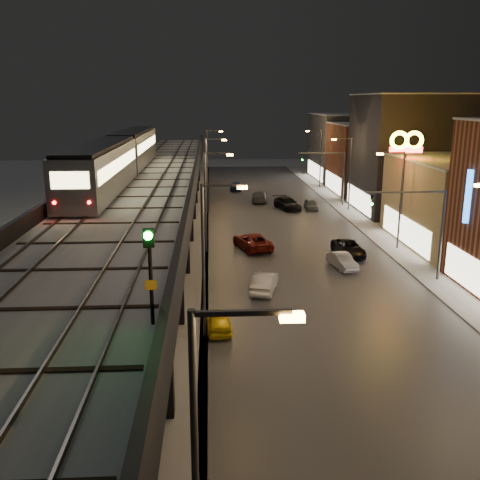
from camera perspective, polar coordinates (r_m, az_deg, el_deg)
name	(u,v)px	position (r m, az deg, el deg)	size (l,w,h in m)	color
road_surface	(289,239)	(53.12, 5.27, 0.06)	(17.00, 120.00, 0.06)	#46474D
sidewalk_right	(388,238)	(55.46, 15.55, 0.24)	(4.00, 120.00, 0.14)	#9FA1A8
under_viaduct_pavement	(152,241)	(52.86, -9.36, -0.15)	(11.00, 120.00, 0.06)	#9FA1A8
elevated_viaduct	(146,190)	(48.64, -10.01, 5.27)	(9.00, 100.00, 6.30)	black
viaduct_trackbed	(146,181)	(48.65, -10.05, 6.19)	(8.40, 100.00, 0.32)	#B2B7C1
viaduct_parapet_streetside	(194,176)	(48.29, -4.89, 6.85)	(0.30, 100.00, 1.10)	black
viaduct_parapet_far	(96,176)	(49.32, -15.11, 6.57)	(0.30, 100.00, 1.10)	black
building_c	(470,203)	(54.42, 23.33, 3.63)	(12.20, 15.20, 8.16)	#927F57
building_d	(410,154)	(68.57, 17.71, 8.72)	(12.20, 13.20, 14.16)	black
building_e	(375,159)	(81.94, 14.16, 8.43)	(12.20, 12.20, 10.16)	brown
building_f	(350,147)	(95.29, 11.69, 9.69)	(12.20, 16.20, 11.16)	#3A3A3C
streetlight_left_0	(207,459)	(13.55, -3.58, -22.32)	(2.57, 0.28, 9.00)	#38383A
streetlight_left_1	(208,251)	(29.96, -3.44, -1.13)	(2.57, 0.28, 9.00)	#38383A
streetlight_left_2	(208,195)	(47.53, -3.40, 4.78)	(2.57, 0.28, 9.00)	#38383A
streetlight_right_2	(398,193)	(50.47, 16.54, 4.78)	(2.56, 0.28, 9.00)	#38383A
streetlight_left_3	(208,170)	(65.34, -3.38, 7.49)	(2.57, 0.28, 9.00)	#38383A
streetlight_right_3	(348,169)	(67.51, 11.47, 7.46)	(2.56, 0.28, 9.00)	#38383A
streetlight_left_4	(209,155)	(83.23, -3.37, 9.04)	(2.57, 0.28, 9.00)	#38383A
streetlight_right_4	(319,154)	(84.94, 8.43, 9.02)	(2.56, 0.28, 9.00)	#38383A
traffic_light_rig_a	(427,224)	(42.05, 19.36, 1.64)	(6.10, 0.34, 7.00)	#38383A
traffic_light_rig_b	(335,172)	(70.27, 10.12, 7.19)	(6.10, 0.34, 7.00)	#38383A
subway_train	(120,156)	(51.01, -12.66, 8.76)	(3.04, 36.74, 3.64)	gray
rail_signal	(150,258)	(16.27, -9.62, -1.86)	(0.36, 0.43, 3.09)	black
car_taxi	(218,321)	(32.26, -2.33, -8.63)	(1.47, 3.66, 1.25)	yellow
car_near_white	(264,283)	(38.45, 2.62, -4.59)	(1.48, 4.25, 1.40)	silver
car_mid_silver	(252,242)	(49.25, 1.32, -0.20)	(2.46, 5.34, 1.48)	maroon
car_mid_dark	(260,197)	(72.36, 2.11, 4.59)	(1.99, 4.89, 1.42)	#464A51
car_far_white	(236,186)	(81.66, -0.45, 5.75)	(1.67, 4.16, 1.42)	#12224D
car_onc_silver	(342,262)	(44.46, 10.84, -2.28)	(1.30, 3.74, 1.23)	#BAB9C7
car_onc_dark	(349,249)	(48.09, 11.50, -0.94)	(2.25, 4.87, 1.35)	black
car_onc_white	(287,204)	(67.58, 5.06, 3.85)	(2.09, 5.15, 1.49)	black
car_onc_red	(311,205)	(67.81, 7.58, 3.74)	(1.55, 3.86, 1.32)	slate
sign_mcdonalds	(406,152)	(52.68, 17.28, 8.99)	(3.16, 0.44, 10.65)	#38383A
sign_carwash	(477,206)	(41.20, 23.95, 3.33)	(1.68, 0.35, 8.72)	#38383A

